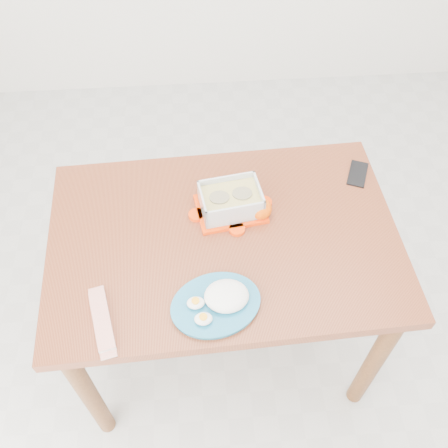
{
  "coord_description": "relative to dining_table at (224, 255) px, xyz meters",
  "views": [
    {
      "loc": [
        -0.26,
        -0.97,
        2.02
      ],
      "look_at": [
        -0.19,
        -0.05,
        0.81
      ],
      "focal_mm": 40.0,
      "sensor_mm": 36.0,
      "label": 1
    }
  ],
  "objects": [
    {
      "name": "candy_bar",
      "position": [
        -0.36,
        -0.27,
        0.12
      ],
      "size": [
        0.09,
        0.19,
        0.02
      ],
      "primitive_type": "cube",
      "rotation": [
        0.0,
        0.0,
        1.81
      ],
      "color": "red",
      "rests_on": "dining_table"
    },
    {
      "name": "orange_fruit",
      "position": [
        0.12,
        0.07,
        0.14
      ],
      "size": [
        0.07,
        0.07,
        0.07
      ],
      "primitive_type": "sphere",
      "color": "#FF6705",
      "rests_on": "dining_table"
    },
    {
      "name": "ground",
      "position": [
        0.19,
        0.05,
        -0.64
      ],
      "size": [
        3.5,
        3.5,
        0.0
      ],
      "primitive_type": "plane",
      "color": "#B7B7B2",
      "rests_on": "ground"
    },
    {
      "name": "smartphone",
      "position": [
        0.48,
        0.23,
        0.11
      ],
      "size": [
        0.1,
        0.13,
        0.01
      ],
      "primitive_type": "cube",
      "rotation": [
        0.0,
        0.0,
        -0.38
      ],
      "color": "black",
      "rests_on": "dining_table"
    },
    {
      "name": "rice_plate",
      "position": [
        -0.03,
        -0.24,
        0.13
      ],
      "size": [
        0.31,
        0.31,
        0.07
      ],
      "rotation": [
        0.0,
        0.0,
        0.27
      ],
      "color": "#186588",
      "rests_on": "dining_table"
    },
    {
      "name": "food_container",
      "position": [
        0.03,
        0.1,
        0.16
      ],
      "size": [
        0.24,
        0.2,
        0.09
      ],
      "rotation": [
        0.0,
        0.0,
        0.15
      ],
      "color": "#FF3E07",
      "rests_on": "dining_table"
    },
    {
      "name": "dining_table",
      "position": [
        0.0,
        0.0,
        0.0
      ],
      "size": [
        1.13,
        0.78,
        0.75
      ],
      "rotation": [
        0.0,
        0.0,
        0.04
      ],
      "color": "brown",
      "rests_on": "ground"
    }
  ]
}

